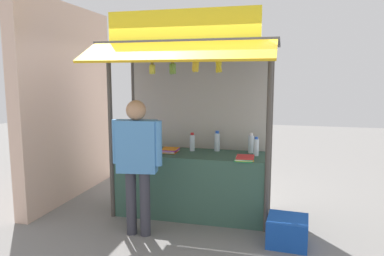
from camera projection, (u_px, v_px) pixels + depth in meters
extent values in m
plane|color=slate|center=(192.00, 213.00, 5.07)|extent=(20.00, 20.00, 0.00)
cube|color=#385B4C|center=(192.00, 184.00, 5.01)|extent=(2.07, 0.71, 0.87)
cylinder|color=#4C4742|center=(111.00, 134.00, 4.82)|extent=(0.06, 0.06, 2.31)
cylinder|color=#4C4742|center=(268.00, 140.00, 4.32)|extent=(0.06, 0.06, 2.31)
cylinder|color=#4C4742|center=(134.00, 126.00, 5.58)|extent=(0.06, 0.06, 2.31)
cylinder|color=#4C4742|center=(270.00, 131.00, 5.08)|extent=(0.06, 0.06, 2.31)
cube|color=#B7B2A8|center=(199.00, 130.00, 5.33)|extent=(2.03, 0.04, 2.26)
cube|color=#3F3F44|center=(191.00, 44.00, 4.69)|extent=(2.27, 0.99, 0.04)
cube|color=gold|center=(174.00, 51.00, 3.99)|extent=(2.23, 0.51, 0.26)
cube|color=yellow|center=(182.00, 24.00, 4.23)|extent=(1.86, 0.04, 0.35)
cylinder|color=#59544C|center=(183.00, 50.00, 4.32)|extent=(1.96, 0.02, 0.02)
cylinder|color=silver|center=(192.00, 143.00, 5.09)|extent=(0.07, 0.07, 0.23)
cylinder|color=red|center=(192.00, 134.00, 5.07)|extent=(0.05, 0.05, 0.03)
cylinder|color=silver|center=(251.00, 144.00, 4.96)|extent=(0.08, 0.08, 0.24)
cylinder|color=white|center=(251.00, 134.00, 4.94)|extent=(0.05, 0.05, 0.03)
cylinder|color=silver|center=(217.00, 142.00, 5.09)|extent=(0.08, 0.08, 0.25)
cylinder|color=blue|center=(217.00, 132.00, 5.07)|extent=(0.05, 0.05, 0.03)
cylinder|color=silver|center=(256.00, 147.00, 4.78)|extent=(0.07, 0.07, 0.22)
cylinder|color=blue|center=(256.00, 138.00, 4.76)|extent=(0.05, 0.05, 0.03)
cube|color=purple|center=(128.00, 154.00, 4.89)|extent=(0.19, 0.27, 0.01)
cube|color=black|center=(127.00, 153.00, 4.89)|extent=(0.21, 0.28, 0.01)
cube|color=green|center=(128.00, 152.00, 4.89)|extent=(0.19, 0.26, 0.01)
cube|color=red|center=(128.00, 151.00, 4.88)|extent=(0.20, 0.27, 0.01)
cube|color=white|center=(128.00, 150.00, 4.89)|extent=(0.19, 0.26, 0.01)
cube|color=black|center=(127.00, 150.00, 4.89)|extent=(0.20, 0.27, 0.01)
cube|color=green|center=(128.00, 149.00, 4.88)|extent=(0.21, 0.28, 0.01)
cube|color=blue|center=(127.00, 148.00, 4.88)|extent=(0.19, 0.26, 0.01)
cube|color=purple|center=(127.00, 147.00, 4.88)|extent=(0.21, 0.28, 0.01)
cube|color=red|center=(141.00, 150.00, 5.13)|extent=(0.20, 0.26, 0.01)
cube|color=yellow|center=(141.00, 150.00, 5.12)|extent=(0.20, 0.27, 0.01)
cube|color=purple|center=(142.00, 149.00, 5.11)|extent=(0.19, 0.26, 0.01)
cube|color=white|center=(142.00, 148.00, 5.12)|extent=(0.18, 0.25, 0.01)
cube|color=purple|center=(141.00, 147.00, 5.11)|extent=(0.19, 0.26, 0.01)
cube|color=blue|center=(141.00, 146.00, 5.11)|extent=(0.19, 0.26, 0.01)
cube|color=green|center=(244.00, 160.00, 4.54)|extent=(0.22, 0.28, 0.01)
cube|color=yellow|center=(245.00, 159.00, 4.55)|extent=(0.25, 0.30, 0.01)
cube|color=white|center=(244.00, 158.00, 4.54)|extent=(0.23, 0.29, 0.01)
cube|color=green|center=(245.00, 158.00, 4.54)|extent=(0.22, 0.29, 0.01)
cube|color=red|center=(245.00, 157.00, 4.54)|extent=(0.23, 0.29, 0.01)
cube|color=orange|center=(169.00, 152.00, 5.00)|extent=(0.22, 0.24, 0.01)
cube|color=white|center=(169.00, 151.00, 4.98)|extent=(0.24, 0.25, 0.01)
cube|color=red|center=(170.00, 151.00, 5.00)|extent=(0.25, 0.26, 0.01)
cube|color=white|center=(169.00, 150.00, 4.99)|extent=(0.24, 0.25, 0.01)
cube|color=purple|center=(170.00, 149.00, 4.99)|extent=(0.23, 0.24, 0.01)
cube|color=orange|center=(170.00, 149.00, 4.99)|extent=(0.23, 0.24, 0.01)
cylinder|color=#332D23|center=(196.00, 55.00, 4.29)|extent=(0.01, 0.01, 0.09)
cylinder|color=olive|center=(196.00, 60.00, 4.30)|extent=(0.04, 0.04, 0.04)
ellipsoid|color=yellow|center=(197.00, 67.00, 4.31)|extent=(0.04, 0.08, 0.14)
ellipsoid|color=yellow|center=(197.00, 66.00, 4.32)|extent=(0.07, 0.07, 0.15)
ellipsoid|color=yellow|center=(196.00, 67.00, 4.33)|extent=(0.08, 0.04, 0.14)
ellipsoid|color=yellow|center=(195.00, 67.00, 4.32)|extent=(0.05, 0.06, 0.14)
ellipsoid|color=yellow|center=(194.00, 66.00, 4.32)|extent=(0.04, 0.08, 0.14)
ellipsoid|color=yellow|center=(194.00, 67.00, 4.30)|extent=(0.07, 0.06, 0.15)
ellipsoid|color=yellow|center=(195.00, 67.00, 4.29)|extent=(0.07, 0.04, 0.14)
ellipsoid|color=yellow|center=(196.00, 67.00, 4.30)|extent=(0.06, 0.06, 0.14)
cylinder|color=#332D23|center=(219.00, 54.00, 4.22)|extent=(0.01, 0.01, 0.07)
cylinder|color=olive|center=(219.00, 59.00, 4.23)|extent=(0.04, 0.04, 0.04)
ellipsoid|color=yellow|center=(220.00, 66.00, 4.24)|extent=(0.03, 0.06, 0.16)
ellipsoid|color=yellow|center=(220.00, 66.00, 4.26)|extent=(0.07, 0.06, 0.16)
ellipsoid|color=yellow|center=(218.00, 66.00, 4.26)|extent=(0.06, 0.04, 0.16)
ellipsoid|color=yellow|center=(217.00, 66.00, 4.26)|extent=(0.05, 0.06, 0.16)
ellipsoid|color=yellow|center=(217.00, 66.00, 4.24)|extent=(0.05, 0.06, 0.16)
ellipsoid|color=yellow|center=(218.00, 66.00, 4.22)|extent=(0.08, 0.04, 0.16)
ellipsoid|color=yellow|center=(220.00, 66.00, 4.22)|extent=(0.07, 0.07, 0.16)
cylinder|color=#332D23|center=(173.00, 56.00, 4.36)|extent=(0.01, 0.01, 0.11)
cylinder|color=olive|center=(173.00, 62.00, 4.37)|extent=(0.04, 0.04, 0.04)
ellipsoid|color=olive|center=(175.00, 69.00, 4.38)|extent=(0.04, 0.08, 0.14)
ellipsoid|color=olive|center=(174.00, 69.00, 4.40)|extent=(0.07, 0.06, 0.15)
ellipsoid|color=olive|center=(173.00, 69.00, 4.40)|extent=(0.06, 0.04, 0.14)
ellipsoid|color=olive|center=(172.00, 69.00, 4.40)|extent=(0.05, 0.06, 0.15)
ellipsoid|color=olive|center=(171.00, 69.00, 4.39)|extent=(0.03, 0.08, 0.14)
ellipsoid|color=olive|center=(171.00, 69.00, 4.37)|extent=(0.07, 0.07, 0.15)
ellipsoid|color=olive|center=(172.00, 69.00, 4.37)|extent=(0.07, 0.04, 0.14)
ellipsoid|color=olive|center=(174.00, 69.00, 4.36)|extent=(0.06, 0.07, 0.15)
cylinder|color=#332D23|center=(152.00, 57.00, 4.43)|extent=(0.01, 0.01, 0.12)
cylinder|color=olive|center=(152.00, 64.00, 4.44)|extent=(0.04, 0.04, 0.04)
ellipsoid|color=#DFDA44|center=(154.00, 69.00, 4.44)|extent=(0.04, 0.07, 0.13)
ellipsoid|color=#DFDA44|center=(154.00, 69.00, 4.46)|extent=(0.07, 0.05, 0.13)
ellipsoid|color=#DFDA44|center=(153.00, 69.00, 4.46)|extent=(0.06, 0.04, 0.13)
ellipsoid|color=#DFDA44|center=(151.00, 69.00, 4.46)|extent=(0.05, 0.07, 0.13)
ellipsoid|color=#DFDA44|center=(150.00, 69.00, 4.44)|extent=(0.05, 0.07, 0.13)
ellipsoid|color=#DFDA44|center=(151.00, 69.00, 4.43)|extent=(0.07, 0.04, 0.13)
ellipsoid|color=#DFDA44|center=(153.00, 69.00, 4.43)|extent=(0.07, 0.06, 0.13)
cylinder|color=#383842|center=(131.00, 203.00, 4.37)|extent=(0.13, 0.13, 0.79)
cylinder|color=#383842|center=(145.00, 204.00, 4.33)|extent=(0.13, 0.13, 0.79)
cube|color=#4C8CCC|center=(137.00, 146.00, 4.25)|extent=(0.49, 0.27, 0.62)
cylinder|color=#4C8CCC|center=(116.00, 141.00, 4.31)|extent=(0.10, 0.10, 0.53)
cylinder|color=#4C8CCC|center=(158.00, 143.00, 4.18)|extent=(0.10, 0.10, 0.53)
sphere|color=tan|center=(136.00, 110.00, 4.19)|extent=(0.24, 0.24, 0.24)
cube|color=#194CB2|center=(287.00, 231.00, 4.13)|extent=(0.48, 0.48, 0.31)
cube|color=beige|center=(68.00, 103.00, 5.65)|extent=(0.20, 2.40, 3.01)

